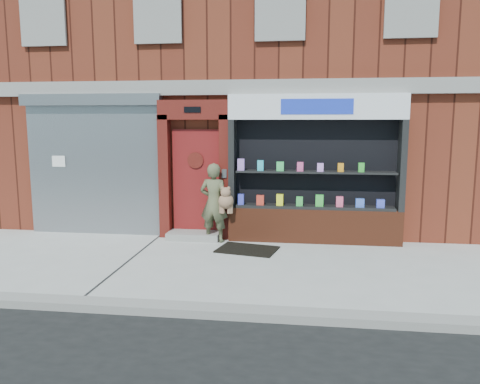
# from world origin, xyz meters

# --- Properties ---
(ground) EXTENTS (80.00, 80.00, 0.00)m
(ground) POSITION_xyz_m (0.00, 0.00, 0.00)
(ground) COLOR #9E9E99
(ground) RESTS_ON ground
(curb) EXTENTS (60.00, 0.30, 0.12)m
(curb) POSITION_xyz_m (0.00, -2.15, 0.06)
(curb) COLOR gray
(curb) RESTS_ON ground
(building) EXTENTS (12.00, 8.16, 8.00)m
(building) POSITION_xyz_m (-0.00, 5.99, 4.00)
(building) COLOR #5A2014
(building) RESTS_ON ground
(shutter_bay) EXTENTS (3.10, 0.30, 3.04)m
(shutter_bay) POSITION_xyz_m (-3.00, 1.93, 1.72)
(shutter_bay) COLOR gray
(shutter_bay) RESTS_ON ground
(red_door_bay) EXTENTS (1.52, 0.58, 2.90)m
(red_door_bay) POSITION_xyz_m (-0.75, 1.86, 1.46)
(red_door_bay) COLOR #49100C
(red_door_bay) RESTS_ON ground
(pharmacy_bay) EXTENTS (3.50, 0.41, 3.00)m
(pharmacy_bay) POSITION_xyz_m (1.75, 1.81, 1.37)
(pharmacy_bay) COLOR maroon
(pharmacy_bay) RESTS_ON ground
(woman) EXTENTS (0.75, 0.51, 1.63)m
(woman) POSITION_xyz_m (-0.26, 1.54, 0.82)
(woman) COLOR #535638
(woman) RESTS_ON ground
(doormat) EXTENTS (1.25, 0.99, 0.03)m
(doormat) POSITION_xyz_m (0.47, 0.98, 0.01)
(doormat) COLOR black
(doormat) RESTS_ON ground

